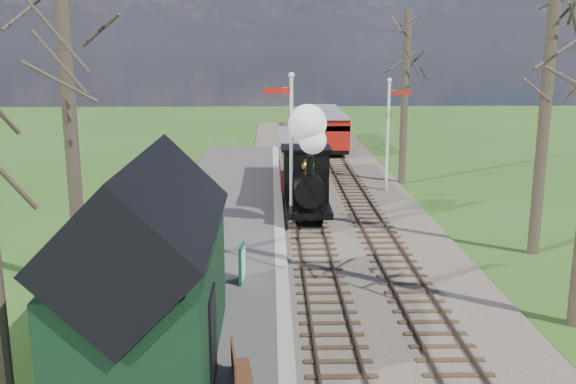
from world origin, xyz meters
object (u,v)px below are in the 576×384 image
(semaphore_far, at_px, (390,126))
(bench, at_px, (238,369))
(sign_board, at_px, (242,264))
(locomotive, at_px, (307,169))
(coach, at_px, (301,158))
(station_shed, at_px, (147,273))
(red_carriage_a, at_px, (331,133))
(red_carriage_b, at_px, (325,123))
(semaphore_near, at_px, (290,138))
(person, at_px, (203,345))

(semaphore_far, relative_size, bench, 4.02)
(sign_board, height_order, bench, sign_board)
(locomotive, relative_size, coach, 0.62)
(coach, xyz_separation_m, bench, (-2.25, -19.99, -1.05))
(semaphore_far, distance_m, coach, 4.77)
(station_shed, height_order, red_carriage_a, station_shed)
(red_carriage_a, xyz_separation_m, red_carriage_b, (0.00, 5.50, 0.00))
(red_carriage_a, height_order, sign_board, red_carriage_a)
(semaphore_near, distance_m, red_carriage_b, 23.53)
(station_shed, bearing_deg, semaphore_far, 64.28)
(person, bearing_deg, semaphore_near, -19.73)
(station_shed, bearing_deg, coach, 77.11)
(bench, bearing_deg, person, 154.58)
(coach, bearing_deg, red_carriage_b, 81.00)
(semaphore_near, bearing_deg, semaphore_far, 49.40)
(locomotive, relative_size, person, 3.24)
(semaphore_far, distance_m, sign_board, 14.99)
(red_carriage_a, relative_size, bench, 3.60)
(red_carriage_b, xyz_separation_m, person, (-5.61, -36.05, -0.55))
(station_shed, bearing_deg, semaphore_near, 73.62)
(sign_board, bearing_deg, coach, 80.13)
(bench, bearing_deg, coach, 83.57)
(coach, relative_size, bench, 5.44)
(locomotive, xyz_separation_m, red_carriage_a, (2.61, 16.99, -0.72))
(sign_board, distance_m, person, 5.77)
(sign_board, bearing_deg, locomotive, 72.90)
(station_shed, distance_m, sign_board, 5.44)
(locomotive, height_order, person, locomotive)
(sign_board, bearing_deg, semaphore_far, 62.63)
(coach, relative_size, person, 5.18)
(semaphore_far, relative_size, person, 3.83)
(locomotive, bearing_deg, bench, -99.14)
(bench, bearing_deg, locomotive, 80.86)
(coach, xyz_separation_m, sign_board, (-2.42, -13.89, -0.84))
(locomotive, xyz_separation_m, red_carriage_b, (2.61, 22.49, -0.72))
(bench, bearing_deg, sign_board, 91.55)
(semaphore_near, distance_m, locomotive, 1.74)
(locomotive, relative_size, sign_board, 4.18)
(sign_board, bearing_deg, station_shed, -111.05)
(red_carriage_b, relative_size, bench, 3.60)
(person, bearing_deg, bench, -125.25)
(semaphore_near, xyz_separation_m, red_carriage_b, (3.37, 23.19, -2.12))
(sign_board, distance_m, bench, 6.11)
(semaphore_near, bearing_deg, sign_board, -103.04)
(red_carriage_a, height_order, person, red_carriage_a)
(semaphore_far, xyz_separation_m, sign_board, (-6.79, -13.12, -2.57))
(semaphore_near, height_order, coach, semaphore_near)
(semaphore_near, height_order, bench, semaphore_near)
(coach, bearing_deg, person, -98.73)
(semaphore_near, relative_size, semaphore_far, 1.09)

